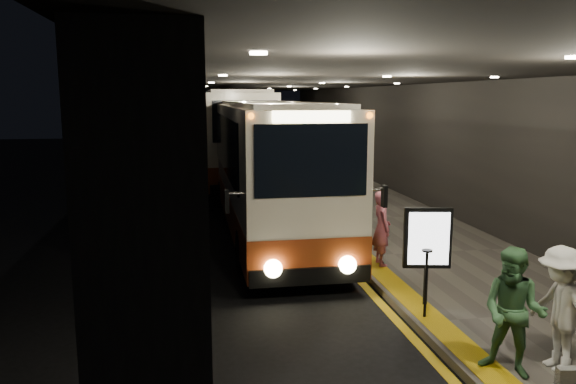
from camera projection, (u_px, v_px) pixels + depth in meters
ground at (250, 280)px, 12.23m from camera, size 90.00×90.00×0.00m
lane_line_white at (172, 230)px, 16.78m from camera, size 0.12×50.00×0.01m
kerb_stripe_yellow at (308, 225)px, 17.49m from camera, size 0.18×50.00×0.01m
sidewalk at (381, 220)px, 17.88m from camera, size 4.50×50.00×0.15m
tactile_strip at (323, 220)px, 17.55m from camera, size 0.50×50.00×0.01m
terminal_wall at (452, 127)px, 17.77m from camera, size 0.10×50.00×6.00m
support_columns at (180, 161)px, 15.49m from camera, size 0.80×24.80×4.40m
canopy at (314, 75)px, 16.74m from camera, size 9.00×50.00×0.40m
coach_main at (268, 173)px, 16.29m from camera, size 2.47×11.93×3.71m
coach_second at (232, 139)px, 26.70m from camera, size 2.81×13.06×4.10m
coach_third at (221, 125)px, 41.87m from camera, size 2.59×12.29×3.86m
passenger_boarding at (382, 228)px, 12.72m from camera, size 0.42×0.63×1.71m
passenger_waiting_green at (514, 312)px, 7.65m from camera, size 1.00×1.00×1.80m
passenger_waiting_white at (560, 309)px, 7.80m from camera, size 0.54×1.15×1.78m
bag_polka at (569, 382)px, 7.20m from camera, size 0.33×0.18×0.37m
info_sign at (428, 240)px, 10.17m from camera, size 0.87×0.27×1.83m
stanchion_post at (426, 284)px, 9.69m from camera, size 0.05×0.05×1.20m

